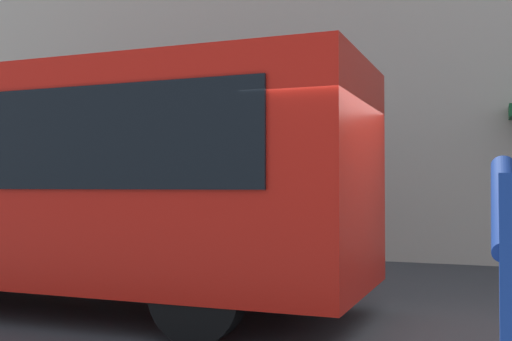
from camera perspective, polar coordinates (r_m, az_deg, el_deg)
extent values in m
plane|color=#38383A|center=(6.89, 12.53, -14.71)|extent=(60.00, 60.00, 0.00)
cube|color=red|center=(8.85, -19.80, -0.61)|extent=(9.00, 2.50, 2.60)
cylinder|color=black|center=(8.34, 1.38, -8.91)|extent=(1.00, 0.28, 1.00)
cylinder|color=black|center=(6.34, -5.50, -11.30)|extent=(1.00, 0.28, 1.00)
cylinder|color=navy|center=(2.36, 22.04, -2.99)|extent=(0.09, 0.48, 0.37)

